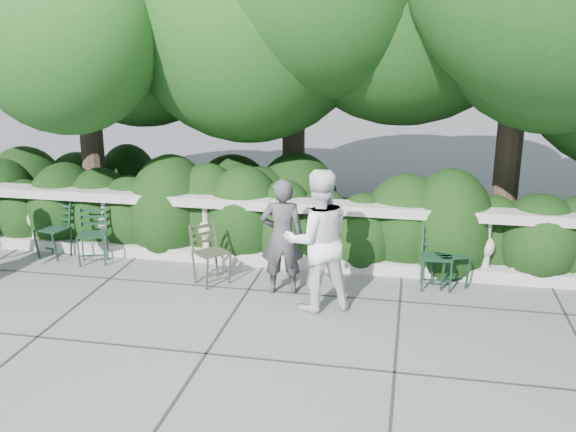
% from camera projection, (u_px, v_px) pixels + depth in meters
% --- Properties ---
extents(ground, '(90.00, 90.00, 0.00)m').
position_uv_depth(ground, '(272.00, 318.00, 7.73)').
color(ground, '#515459').
rests_on(ground, ground).
extents(balustrade, '(12.00, 0.44, 1.00)m').
position_uv_depth(balustrade, '(299.00, 235.00, 9.29)').
color(balustrade, '#9E998E').
rests_on(balustrade, ground).
extents(shrub_hedge, '(15.00, 2.60, 1.70)m').
position_uv_depth(shrub_hedge, '(312.00, 241.00, 10.55)').
color(shrub_hedge, black).
rests_on(shrub_hedge, ground).
extents(chair_b, '(0.53, 0.56, 0.84)m').
position_uv_depth(chair_b, '(49.00, 260.00, 9.68)').
color(chair_b, black).
rests_on(chair_b, ground).
extents(chair_c, '(0.57, 0.60, 0.84)m').
position_uv_depth(chair_c, '(93.00, 266.00, 9.42)').
color(chair_c, black).
rests_on(chair_c, ground).
extents(chair_e, '(0.46, 0.50, 0.84)m').
position_uv_depth(chair_e, '(435.00, 292.00, 8.49)').
color(chair_e, black).
rests_on(chair_e, ground).
extents(chair_f, '(0.59, 0.61, 0.84)m').
position_uv_depth(chair_f, '(453.00, 290.00, 8.58)').
color(chair_f, black).
rests_on(chair_f, ground).
extents(chair_weathered, '(0.65, 0.65, 0.84)m').
position_uv_depth(chair_weathered, '(218.00, 286.00, 8.69)').
color(chair_weathered, black).
rests_on(chair_weathered, ground).
extents(person_woman_grey, '(0.62, 0.47, 1.54)m').
position_uv_depth(person_woman_grey, '(282.00, 237.00, 8.29)').
color(person_woman_grey, '#3A393D').
rests_on(person_woman_grey, ground).
extents(person_casual_man, '(1.05, 0.96, 1.77)m').
position_uv_depth(person_casual_man, '(318.00, 240.00, 7.79)').
color(person_casual_man, white).
rests_on(person_casual_man, ground).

